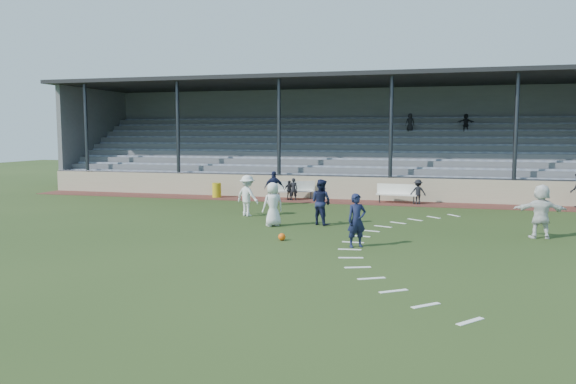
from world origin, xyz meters
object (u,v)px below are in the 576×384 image
(player_navy_lead, at_px, (357,220))
(football, at_px, (282,237))
(bench_right, at_px, (397,192))
(player_white_lead, at_px, (273,204))
(bench_left, at_px, (296,189))
(trash_bin, at_px, (217,190))

(player_navy_lead, bearing_deg, football, 138.72)
(bench_right, distance_m, player_white_lead, 9.11)
(bench_left, relative_size, football, 8.28)
(bench_right, bearing_deg, player_white_lead, -110.25)
(bench_left, height_order, player_white_lead, player_white_lead)
(bench_right, distance_m, trash_bin, 9.66)
(player_white_lead, bearing_deg, player_navy_lead, 98.13)
(bench_left, distance_m, football, 11.39)
(bench_left, relative_size, player_navy_lead, 1.21)
(trash_bin, bearing_deg, bench_left, 3.40)
(player_white_lead, bearing_deg, trash_bin, -96.85)
(bench_right, relative_size, football, 8.40)
(bench_left, bearing_deg, player_navy_lead, -89.22)
(player_white_lead, distance_m, player_navy_lead, 4.75)
(trash_bin, bearing_deg, player_navy_lead, -50.55)
(player_navy_lead, bearing_deg, trash_bin, 97.57)
(bench_right, bearing_deg, football, -99.16)
(bench_left, height_order, bench_right, same)
(trash_bin, relative_size, player_navy_lead, 0.47)
(bench_right, relative_size, player_white_lead, 1.22)
(trash_bin, height_order, football, trash_bin)
(player_white_lead, relative_size, player_navy_lead, 1.00)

